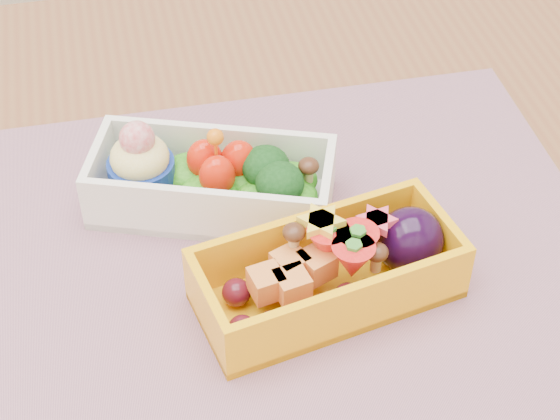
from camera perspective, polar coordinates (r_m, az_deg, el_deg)
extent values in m
cube|color=brown|center=(0.71, 1.47, -3.14)|extent=(1.20, 0.80, 0.04)
cube|color=#A06E79|center=(0.69, -0.52, -2.70)|extent=(0.50, 0.39, 0.00)
cube|color=white|center=(0.71, -4.23, 1.74)|extent=(0.20, 0.14, 0.05)
ellipsoid|color=#53B926|center=(0.72, -4.20, 1.32)|extent=(0.18, 0.12, 0.02)
cylinder|color=navy|center=(0.72, -8.48, 1.97)|extent=(0.05, 0.05, 0.03)
sphere|color=red|center=(0.70, -8.81, 4.37)|extent=(0.03, 0.03, 0.03)
ellipsoid|color=red|center=(0.71, -4.67, 3.13)|extent=(0.03, 0.02, 0.03)
ellipsoid|color=red|center=(0.69, -3.89, 2.13)|extent=(0.03, 0.02, 0.03)
ellipsoid|color=red|center=(0.71, -2.57, 3.07)|extent=(0.03, 0.02, 0.03)
sphere|color=orange|center=(0.68, -4.02, 4.51)|extent=(0.01, 0.01, 0.01)
ellipsoid|color=black|center=(0.70, -0.88, 2.70)|extent=(0.04, 0.04, 0.03)
ellipsoid|color=black|center=(0.69, -0.01, 1.67)|extent=(0.04, 0.04, 0.03)
ellipsoid|color=#3F2111|center=(0.69, 1.77, 2.73)|extent=(0.02, 0.02, 0.01)
cube|color=#FFAF0D|center=(0.64, 2.96, -3.94)|extent=(0.19, 0.11, 0.05)
ellipsoid|color=#4B0E1A|center=(0.63, 0.07, -5.70)|extent=(0.10, 0.07, 0.02)
cube|color=#DC5E26|center=(0.63, 0.65, -3.97)|extent=(0.05, 0.05, 0.02)
cone|color=red|center=(0.64, 2.94, -2.16)|extent=(0.04, 0.04, 0.03)
cone|color=red|center=(0.64, 4.75, -2.34)|extent=(0.04, 0.04, 0.03)
cone|color=red|center=(0.63, 4.50, -3.21)|extent=(0.04, 0.04, 0.03)
cylinder|color=yellow|center=(0.63, 2.56, -0.73)|extent=(0.03, 0.03, 0.01)
cylinder|color=#E53F5B|center=(0.64, 5.99, -0.67)|extent=(0.03, 0.03, 0.01)
ellipsoid|color=#3F2111|center=(0.64, 0.85, -2.48)|extent=(0.02, 0.02, 0.01)
ellipsoid|color=#3F2111|center=(0.64, 5.95, -3.15)|extent=(0.02, 0.02, 0.01)
ellipsoid|color=black|center=(0.66, 8.01, -1.91)|extent=(0.05, 0.05, 0.05)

